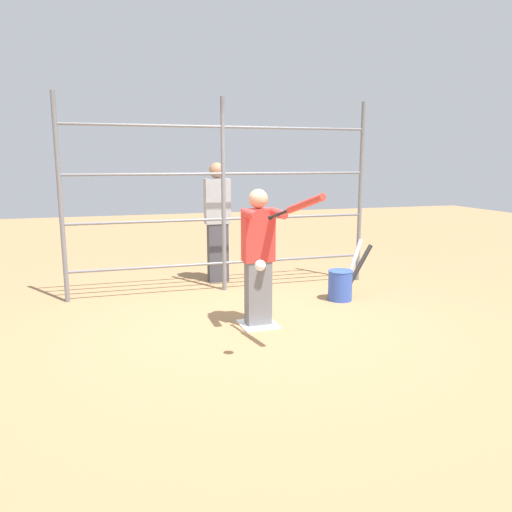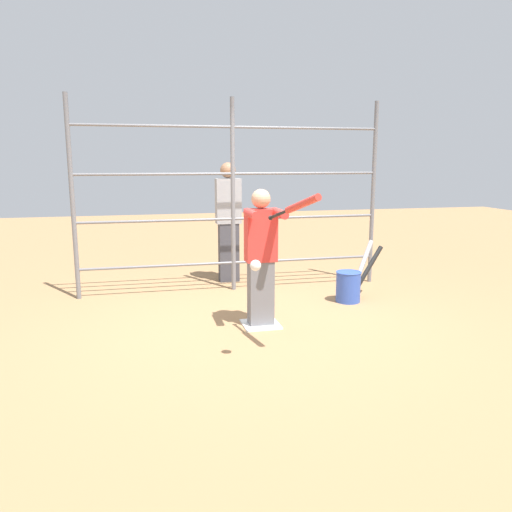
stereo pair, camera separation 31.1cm
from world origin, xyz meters
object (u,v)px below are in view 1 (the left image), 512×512
at_px(batter, 259,254).
at_px(bystander_behind_fence, 217,221).
at_px(baseball_bat_swinging, 301,206).
at_px(bat_bucket, 342,283).
at_px(softball_in_flight, 260,265).

xyz_separation_m(batter, bystander_behind_fence, (-0.03, -2.14, 0.11)).
relative_size(baseball_bat_swinging, bat_bucket, 1.13).
distance_m(batter, bystander_behind_fence, 2.14).
relative_size(baseball_bat_swinging, softball_in_flight, 8.77).
bearing_deg(bystander_behind_fence, batter, 89.28).
relative_size(softball_in_flight, bystander_behind_fence, 0.05).
bearing_deg(softball_in_flight, batter, -106.44).
bearing_deg(bystander_behind_fence, softball_in_flight, 84.06).
bearing_deg(batter, bystander_behind_fence, -90.72).
height_order(softball_in_flight, bystander_behind_fence, bystander_behind_fence).
height_order(batter, softball_in_flight, batter).
relative_size(batter, baseball_bat_swinging, 1.78).
bearing_deg(baseball_bat_swinging, bat_bucket, -128.24).
bearing_deg(batter, bat_bucket, -153.00).
distance_m(baseball_bat_swinging, bystander_behind_fence, 3.05).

